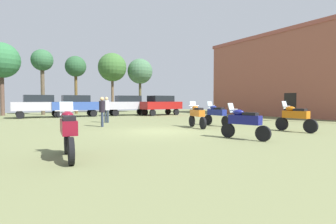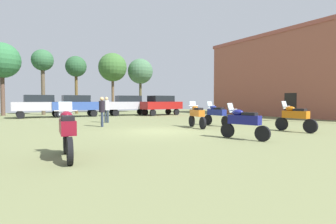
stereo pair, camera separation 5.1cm
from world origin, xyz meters
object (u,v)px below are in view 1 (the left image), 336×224
tree_8 (76,67)px  car_5 (161,104)px  motorcycle_5 (197,115)px  tree_3 (140,72)px  tree_1 (42,62)px  car_2 (128,104)px  tree_5 (1,61)px  tree_4 (112,68)px  motorcycle_1 (244,122)px  motorcycle_7 (68,131)px  person_2 (102,109)px  person_1 (107,108)px  motorcycle_4 (295,117)px  car_1 (76,104)px  motorcycle_3 (216,114)px  brick_building (297,75)px  car_3 (39,104)px

tree_8 → car_5: bearing=-48.3°
motorcycle_5 → tree_3: 20.96m
motorcycle_5 → tree_1: size_ratio=0.31×
car_2 → tree_5: tree_5 is taller
tree_4 → tree_5: tree_4 is taller
car_5 → motorcycle_1: bearing=156.0°
motorcycle_7 → person_2: person_2 is taller
person_1 → motorcycle_4: bearing=-15.4°
tree_3 → motorcycle_7: bearing=-118.8°
car_1 → car_5: 8.26m
motorcycle_3 → motorcycle_7: motorcycle_7 is taller
brick_building → person_2: bearing=-177.4°
car_5 → person_1: 9.90m
motorcycle_4 → car_2: 17.54m
motorcycle_1 → car_3: bearing=92.0°
tree_5 → car_5: bearing=-27.8°
motorcycle_1 → car_2: size_ratio=0.47×
car_1 → tree_3: size_ratio=0.64×
car_3 → tree_4: 11.68m
tree_5 → tree_8: (7.18, 0.27, -0.18)m
motorcycle_4 → motorcycle_7: bearing=179.4°
motorcycle_1 → tree_4: bearing=67.7°
motorcycle_3 → person_2: bearing=152.7°
motorcycle_4 → tree_1: size_ratio=0.31×
motorcycle_7 → brick_building: bearing=27.6°
car_1 → car_2: size_ratio=0.98×
tree_3 → tree_8: size_ratio=1.05×
car_1 → person_2: (-0.78, -10.57, -0.15)m
car_5 → person_1: (-7.73, -6.19, -0.13)m
motorcycle_1 → car_3: 19.47m
brick_building → car_5: bearing=144.1°
motorcycle_3 → tree_3: (3.90, 19.31, 4.48)m
car_5 → person_1: bearing=123.1°
person_2 → tree_1: (-1.48, 15.72, 4.52)m
tree_4 → brick_building: bearing=-50.5°
motorcycle_3 → motorcycle_5: size_ratio=1.05×
motorcycle_7 → tree_3: bearing=67.7°
motorcycle_3 → tree_8: (-4.09, 19.35, 4.54)m
car_1 → tree_8: (1.27, 5.84, 4.10)m
motorcycle_4 → tree_4: tree_4 is taller
brick_building → tree_8: size_ratio=2.79×
tree_1 → car_2: bearing=-37.3°
tree_1 → tree_8: size_ratio=1.05×
car_3 → car_2: bearing=-93.9°
brick_building → car_3: 24.38m
brick_building → person_1: (-18.64, 1.71, -2.97)m
motorcycle_4 → tree_8: bearing=98.3°
tree_4 → tree_8: tree_4 is taller
tree_8 → car_3: bearing=-128.0°
person_2 → car_1: bearing=10.0°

